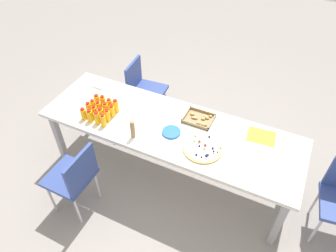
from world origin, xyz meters
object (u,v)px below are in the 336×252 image
Objects in this scene: fruit_pizza at (203,148)px; plate_stack at (171,132)px; juice_bottle_2 at (97,118)px; juice_bottle_12 at (97,101)px; juice_bottle_11 at (112,111)px; juice_bottle_13 at (103,102)px; juice_bottle_3 at (103,120)px; juice_bottle_14 at (110,105)px; juice_bottle_4 at (89,109)px; chair_near_left at (74,176)px; chair_far_left at (143,87)px; juice_bottle_0 at (84,114)px; juice_bottle_10 at (106,109)px; napkin_stack at (101,84)px; juice_bottle_5 at (95,111)px; snack_tray at (199,119)px; juice_bottle_6 at (101,114)px; party_table at (169,130)px; juice_bottle_1 at (90,116)px; juice_bottle_7 at (107,115)px; cardboard_tube at (133,129)px; paper_folder at (261,136)px; juice_bottle_15 at (116,106)px; juice_bottle_9 at (99,107)px; juice_bottle_8 at (93,106)px.

plate_stack is at bearing 168.85° from fruit_pizza.
juice_bottle_2 is 0.99× the size of juice_bottle_12.
juice_bottle_13 is (-0.15, 0.07, 0.01)m from juice_bottle_11.
juice_bottle_3 is at bearing -172.85° from fruit_pizza.
juice_bottle_4 is at bearing -133.66° from juice_bottle_14.
juice_bottle_2 is (-0.04, 0.50, 0.30)m from chair_near_left.
juice_bottle_14 is at bearing -0.77° from chair_far_left.
juice_bottle_0 reaches higher than chair_far_left.
juice_bottle_10 is 0.51m from napkin_stack.
juice_bottle_5 reaches higher than snack_tray.
snack_tray is at bearing 57.11° from chair_far_left.
juice_bottle_11 is at bearing -25.34° from juice_bottle_13.
juice_bottle_6 reaches higher than chair_far_left.
juice_bottle_11 is 0.89× the size of napkin_stack.
juice_bottle_12 reaches higher than chair_near_left.
party_table is 19.11× the size of juice_bottle_11.
juice_bottle_2 reaches higher than juice_bottle_6.
chair_far_left is 6.02× the size of juice_bottle_1.
party_table is 0.62m from juice_bottle_7.
juice_bottle_1 reaches higher than napkin_stack.
juice_bottle_6 reaches higher than plate_stack.
juice_bottle_2 is at bearing -88.26° from juice_bottle_10.
juice_bottle_1 is 0.72× the size of cardboard_tube.
chair_near_left is at bearing -86.59° from juice_bottle_14.
juice_bottle_0 is 0.94× the size of juice_bottle_3.
paper_folder is at bearing 17.89° from juice_bottle_1.
juice_bottle_15 reaches higher than juice_bottle_5.
juice_bottle_12 reaches higher than juice_bottle_7.
juice_bottle_0 is at bearing -159.81° from juice_bottle_7.
juice_bottle_12 is (-0.15, 0.22, 0.00)m from juice_bottle_2.
cardboard_tube reaches higher than juice_bottle_9.
paper_folder is (1.57, 0.28, -0.07)m from juice_bottle_13.
chair_far_left is 6.25× the size of juice_bottle_0.
juice_bottle_1 reaches higher than juice_bottle_0.
chair_far_left is 1.02m from juice_bottle_2.
juice_bottle_3 reaches higher than juice_bottle_11.
napkin_stack is at bearing 179.14° from paper_folder.
juice_bottle_2 is 0.23m from juice_bottle_15.
juice_bottle_7 is 0.07m from juice_bottle_11.
juice_bottle_11 reaches higher than chair_far_left.
juice_bottle_8 is at bearing -150.66° from juice_bottle_14.
juice_bottle_13 is at bearing 66.55° from juice_bottle_4.
juice_bottle_6 reaches higher than juice_bottle_0.
chair_near_left is 0.66m from juice_bottle_5.
fruit_pizza is at bearing -1.95° from juice_bottle_11.
party_table is 17.10× the size of napkin_stack.
juice_bottle_4 is at bearing -133.83° from juice_bottle_9.
juice_bottle_13 reaches higher than paper_folder.
juice_bottle_14 is (-0.08, 0.07, 0.00)m from juice_bottle_11.
cardboard_tube is (0.74, -0.54, 0.09)m from napkin_stack.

